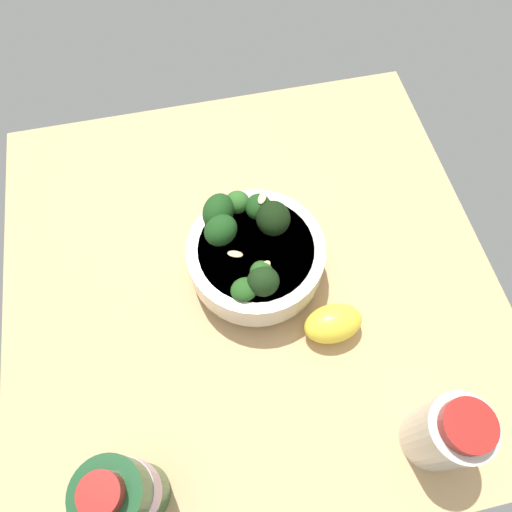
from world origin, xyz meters
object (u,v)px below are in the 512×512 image
Objects in this scene: bowl_of_broccoli at (254,252)px; lemon_wedge at (333,323)px; bottle_tall at (447,433)px; bottle_short at (125,494)px.

bowl_of_broccoli reaches higher than lemon_wedge.
bowl_of_broccoli is 1.45× the size of bottle_tall.
bottle_short is at bearing -2.26° from bottle_tall.
lemon_wedge is 0.45× the size of bottle_short.
lemon_wedge is at bearing -63.89° from bottle_tall.
bottle_tall is (-7.32, 14.93, 3.51)cm from lemon_wedge.
bowl_of_broccoli is 30.14cm from bottle_short.
bowl_of_broccoli is 13.21cm from lemon_wedge.
bottle_short is (25.34, 13.64, 5.37)cm from lemon_wedge.
bottle_tall is (-14.96, 25.48, 1.29)cm from bowl_of_broccoli.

